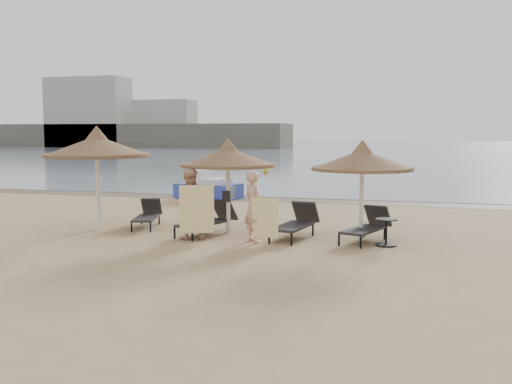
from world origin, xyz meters
TOP-DOWN VIEW (x-y plane):
  - ground at (0.00, 0.00)m, footprint 160.00×160.00m
  - sea at (0.00, 80.00)m, footprint 200.00×140.00m
  - wet_sand_strip at (0.00, 9.40)m, footprint 200.00×1.60m
  - far_shore at (-25.10, 77.82)m, footprint 150.00×54.80m
  - palapa_left at (-3.73, 1.28)m, footprint 2.95×2.95m
  - palapa_center at (-0.01, 1.69)m, footprint 2.61×2.61m
  - palapa_right at (3.59, 1.48)m, footprint 2.58×2.58m
  - lounger_far_left at (-2.60, 2.05)m, footprint 0.99×1.82m
  - lounger_near_left at (-0.45, 1.39)m, footprint 1.24×2.08m
  - lounger_near_right at (1.92, 1.52)m, footprint 1.00×2.07m
  - lounger_far_right at (3.75, 1.55)m, footprint 1.23×1.99m
  - side_table at (4.23, 1.02)m, footprint 0.55×0.55m
  - person_left at (-0.70, 0.57)m, footprint 1.14×0.95m
  - person_right at (1.02, 0.59)m, footprint 1.13×1.12m
  - towel_left at (-0.35, 0.22)m, footprint 0.79×0.38m
  - towel_right at (1.37, 0.34)m, footprint 0.69×0.10m
  - bag_patterned at (-0.01, 1.87)m, footprint 0.28×0.16m
  - bag_dark at (-0.01, 1.53)m, footprint 0.22×0.08m
  - pedal_boat at (-3.30, 9.03)m, footprint 2.76×1.97m
  - buoy_left at (-4.49, 23.23)m, footprint 0.35×0.35m

SIDE VIEW (x-z plane):
  - ground at x=0.00m, z-range 0.00..0.00m
  - wet_sand_strip at x=0.00m, z-range 0.00..0.01m
  - sea at x=0.00m, z-range 0.00..0.03m
  - buoy_left at x=-4.49m, z-range 0.00..0.35m
  - side_table at x=4.23m, z-range -0.02..0.64m
  - lounger_far_left at x=-2.60m, z-range -0.04..0.74m
  - lounger_far_right at x=3.75m, z-range -0.04..0.81m
  - lounger_near_left at x=-0.45m, z-range -0.05..0.84m
  - lounger_near_right at x=1.92m, z-range -0.05..0.84m
  - pedal_boat at x=-3.30m, z-range -0.15..1.02m
  - towel_right at x=1.37m, z-range 0.19..1.16m
  - towel_left at x=-0.35m, z-range 0.23..1.44m
  - bag_dark at x=-0.01m, z-range 0.87..1.17m
  - person_right at x=1.02m, z-range 0.00..2.10m
  - person_left at x=-0.70m, z-range 0.00..2.12m
  - bag_patterned at x=-0.01m, z-range 0.92..1.25m
  - palapa_right at x=3.59m, z-range 0.76..3.32m
  - palapa_center at x=-0.01m, z-range 0.77..3.35m
  - palapa_left at x=-3.73m, z-range 0.87..3.79m
  - far_shore at x=-25.10m, z-range -3.09..8.91m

